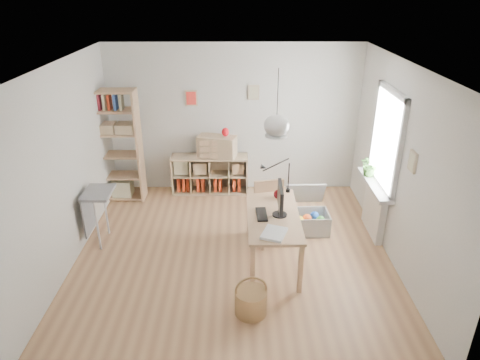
{
  "coord_description": "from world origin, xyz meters",
  "views": [
    {
      "loc": [
        0.07,
        -5.22,
        3.61
      ],
      "look_at": [
        0.1,
        0.3,
        1.05
      ],
      "focal_mm": 32.0,
      "sensor_mm": 36.0,
      "label": 1
    }
  ],
  "objects_px": {
    "tall_bookshelf": "(117,142)",
    "storage_chest": "(308,217)",
    "cube_shelf": "(209,176)",
    "monitor": "(280,199)",
    "drawer_chest": "(217,146)",
    "chair": "(271,209)",
    "desk": "(273,220)"
  },
  "relations": [
    {
      "from": "cube_shelf",
      "to": "drawer_chest",
      "type": "height_order",
      "value": "drawer_chest"
    },
    {
      "from": "cube_shelf",
      "to": "drawer_chest",
      "type": "bearing_deg",
      "value": -13.95
    },
    {
      "from": "tall_bookshelf",
      "to": "storage_chest",
      "type": "relative_size",
      "value": 2.68
    },
    {
      "from": "storage_chest",
      "to": "drawer_chest",
      "type": "xyz_separation_m",
      "value": [
        -1.49,
        1.36,
        0.69
      ]
    },
    {
      "from": "desk",
      "to": "drawer_chest",
      "type": "xyz_separation_m",
      "value": [
        -0.86,
        2.19,
        0.26
      ]
    },
    {
      "from": "cube_shelf",
      "to": "monitor",
      "type": "height_order",
      "value": "monitor"
    },
    {
      "from": "chair",
      "to": "drawer_chest",
      "type": "relative_size",
      "value": 1.38
    },
    {
      "from": "tall_bookshelf",
      "to": "drawer_chest",
      "type": "relative_size",
      "value": 2.95
    },
    {
      "from": "storage_chest",
      "to": "cube_shelf",
      "type": "bearing_deg",
      "value": 137.9
    },
    {
      "from": "monitor",
      "to": "desk",
      "type": "bearing_deg",
      "value": 158.82
    },
    {
      "from": "drawer_chest",
      "to": "chair",
      "type": "bearing_deg",
      "value": -46.48
    },
    {
      "from": "cube_shelf",
      "to": "chair",
      "type": "xyz_separation_m",
      "value": [
        1.04,
        -1.69,
        0.23
      ]
    },
    {
      "from": "storage_chest",
      "to": "monitor",
      "type": "height_order",
      "value": "monitor"
    },
    {
      "from": "storage_chest",
      "to": "chair",
      "type": "bearing_deg",
      "value": -156.48
    },
    {
      "from": "drawer_chest",
      "to": "desk",
      "type": "bearing_deg",
      "value": -53.02
    },
    {
      "from": "cube_shelf",
      "to": "monitor",
      "type": "relative_size",
      "value": 2.78
    },
    {
      "from": "desk",
      "to": "storage_chest",
      "type": "relative_size",
      "value": 2.01
    },
    {
      "from": "cube_shelf",
      "to": "storage_chest",
      "type": "relative_size",
      "value": 1.88
    },
    {
      "from": "chair",
      "to": "desk",
      "type": "bearing_deg",
      "value": -103.44
    },
    {
      "from": "cube_shelf",
      "to": "tall_bookshelf",
      "type": "height_order",
      "value": "tall_bookshelf"
    },
    {
      "from": "cube_shelf",
      "to": "monitor",
      "type": "distance_m",
      "value": 2.62
    },
    {
      "from": "desk",
      "to": "monitor",
      "type": "bearing_deg",
      "value": -22.51
    },
    {
      "from": "tall_bookshelf",
      "to": "drawer_chest",
      "type": "bearing_deg",
      "value": 7.9
    },
    {
      "from": "desk",
      "to": "drawer_chest",
      "type": "bearing_deg",
      "value": 111.36
    },
    {
      "from": "desk",
      "to": "storage_chest",
      "type": "bearing_deg",
      "value": 52.95
    },
    {
      "from": "tall_bookshelf",
      "to": "monitor",
      "type": "height_order",
      "value": "tall_bookshelf"
    },
    {
      "from": "cube_shelf",
      "to": "drawer_chest",
      "type": "relative_size",
      "value": 2.07
    },
    {
      "from": "tall_bookshelf",
      "to": "storage_chest",
      "type": "xyz_separation_m",
      "value": [
        3.22,
        -1.12,
        -0.87
      ]
    },
    {
      "from": "cube_shelf",
      "to": "monitor",
      "type": "xyz_separation_m",
      "value": [
        1.11,
        -2.27,
        0.7
      ]
    },
    {
      "from": "tall_bookshelf",
      "to": "storage_chest",
      "type": "bearing_deg",
      "value": -19.13
    },
    {
      "from": "chair",
      "to": "drawer_chest",
      "type": "xyz_separation_m",
      "value": [
        -0.87,
        1.65,
        0.38
      ]
    },
    {
      "from": "tall_bookshelf",
      "to": "storage_chest",
      "type": "distance_m",
      "value": 3.51
    }
  ]
}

